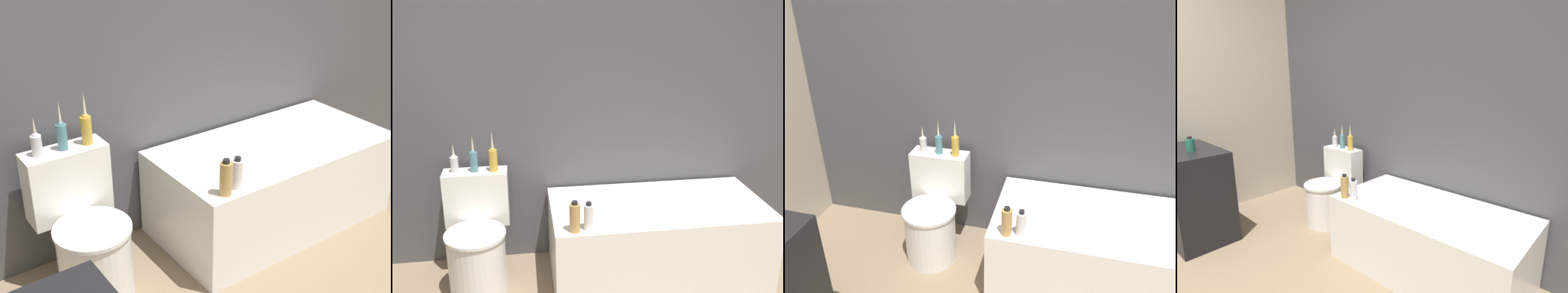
{
  "view_description": "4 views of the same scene",
  "coord_description": "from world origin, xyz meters",
  "views": [
    {
      "loc": [
        -1.23,
        -0.35,
        1.94
      ],
      "look_at": [
        0.08,
        1.5,
        0.83
      ],
      "focal_mm": 50.0,
      "sensor_mm": 36.0,
      "label": 1
    },
    {
      "loc": [
        -0.04,
        -0.91,
        1.86
      ],
      "look_at": [
        0.33,
        1.63,
        1.01
      ],
      "focal_mm": 42.0,
      "sensor_mm": 36.0,
      "label": 2
    },
    {
      "loc": [
        0.53,
        -0.34,
        2.02
      ],
      "look_at": [
        0.03,
        1.63,
        1.02
      ],
      "focal_mm": 35.0,
      "sensor_mm": 36.0,
      "label": 3
    },
    {
      "loc": [
        1.92,
        -0.06,
        1.51
      ],
      "look_at": [
        0.36,
        1.65,
        0.95
      ],
      "focal_mm": 28.0,
      "sensor_mm": 36.0,
      "label": 4
    }
  ],
  "objects": [
    {
      "name": "vase_silver",
      "position": [
        -0.38,
        2.0,
        0.83
      ],
      "size": [
        0.05,
        0.05,
        0.26
      ],
      "color": "teal",
      "rests_on": "toilet"
    },
    {
      "name": "wall_back_tiled",
      "position": [
        0.0,
        2.18,
        1.3
      ],
      "size": [
        6.4,
        0.06,
        2.6
      ],
      "color": "#4C4C51",
      "rests_on": "ground_plane"
    },
    {
      "name": "soap_bottle_glass",
      "position": [
        -1.01,
        0.78,
        0.9
      ],
      "size": [
        0.07,
        0.07,
        0.13
      ],
      "color": "#267259",
      "rests_on": "vanity_counter"
    },
    {
      "name": "toilet",
      "position": [
        -0.38,
        1.81,
        0.32
      ],
      "size": [
        0.42,
        0.54,
        0.75
      ],
      "color": "white",
      "rests_on": "ground"
    },
    {
      "name": "vase_bronze",
      "position": [
        -0.25,
        1.99,
        0.84
      ],
      "size": [
        0.05,
        0.05,
        0.28
      ],
      "color": "gold",
      "rests_on": "toilet"
    },
    {
      "name": "vanity_counter",
      "position": [
        -1.09,
        0.77,
        0.42
      ],
      "size": [
        0.8,
        0.47,
        0.84
      ],
      "color": "black",
      "rests_on": "ground"
    },
    {
      "name": "vase_gold",
      "position": [
        -0.5,
        2.0,
        0.81
      ],
      "size": [
        0.05,
        0.05,
        0.2
      ],
      "color": "silver",
      "rests_on": "toilet"
    },
    {
      "name": "bathtub",
      "position": [
        0.83,
        1.76,
        0.27
      ],
      "size": [
        1.43,
        0.73,
        0.54
      ],
      "color": "white",
      "rests_on": "ground"
    },
    {
      "name": "shampoo_bottle_short",
      "position": [
        0.32,
        1.48,
        0.62
      ],
      "size": [
        0.06,
        0.06,
        0.18
      ],
      "color": "silver",
      "rests_on": "bathtub"
    },
    {
      "name": "shampoo_bottle_tall",
      "position": [
        0.23,
        1.46,
        0.63
      ],
      "size": [
        0.06,
        0.06,
        0.19
      ],
      "color": "tan",
      "rests_on": "bathtub"
    }
  ]
}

